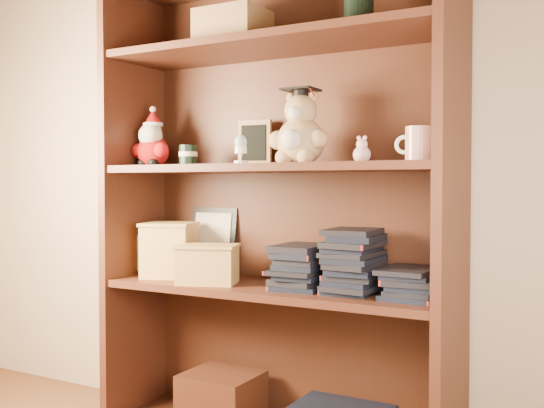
{
  "coord_description": "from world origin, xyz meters",
  "views": [
    {
      "loc": [
        1.12,
        -0.52,
        0.89
      ],
      "look_at": [
        0.11,
        1.3,
        0.82
      ],
      "focal_mm": 42.0,
      "sensor_mm": 36.0,
      "label": 1
    }
  ],
  "objects_px": {
    "bookcase": "(279,216)",
    "teacher_mug": "(419,144)",
    "treats_box": "(169,249)",
    "grad_teddy_bear": "(300,134)"
  },
  "relations": [
    {
      "from": "bookcase",
      "to": "teacher_mug",
      "type": "height_order",
      "value": "bookcase"
    },
    {
      "from": "grad_teddy_bear",
      "to": "teacher_mug",
      "type": "bearing_deg",
      "value": 1.12
    },
    {
      "from": "teacher_mug",
      "to": "treats_box",
      "type": "height_order",
      "value": "teacher_mug"
    },
    {
      "from": "bookcase",
      "to": "teacher_mug",
      "type": "bearing_deg",
      "value": -5.9
    },
    {
      "from": "teacher_mug",
      "to": "grad_teddy_bear",
      "type": "bearing_deg",
      "value": -178.88
    },
    {
      "from": "grad_teddy_bear",
      "to": "teacher_mug",
      "type": "height_order",
      "value": "grad_teddy_bear"
    },
    {
      "from": "bookcase",
      "to": "treats_box",
      "type": "distance_m",
      "value": 0.44
    },
    {
      "from": "teacher_mug",
      "to": "treats_box",
      "type": "relative_size",
      "value": 0.5
    },
    {
      "from": "teacher_mug",
      "to": "bookcase",
      "type": "bearing_deg",
      "value": 174.1
    },
    {
      "from": "grad_teddy_bear",
      "to": "bookcase",
      "type": "bearing_deg",
      "value": 151.64
    }
  ]
}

